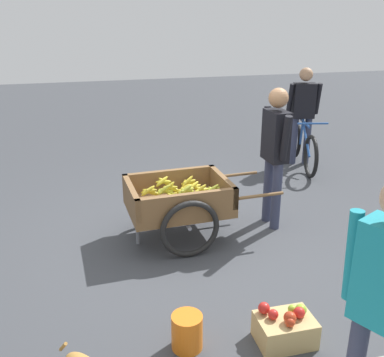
{
  "coord_description": "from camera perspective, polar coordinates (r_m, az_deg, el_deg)",
  "views": [
    {
      "loc": [
        1.18,
        4.32,
        2.48
      ],
      "look_at": [
        0.09,
        -0.08,
        0.75
      ],
      "focal_mm": 42.56,
      "sensor_mm": 36.0,
      "label": 1
    }
  ],
  "objects": [
    {
      "name": "ground_plane",
      "position": [
        5.12,
        1.14,
        -8.07
      ],
      "size": [
        24.0,
        24.0,
        0.0
      ],
      "primitive_type": "plane",
      "color": "#3D3F44"
    },
    {
      "name": "fruit_cart",
      "position": [
        5.05,
        -1.63,
        -2.97
      ],
      "size": [
        1.69,
        0.98,
        0.69
      ],
      "color": "brown",
      "rests_on": "ground"
    },
    {
      "name": "apple_crate",
      "position": [
        3.8,
        11.6,
        -17.86
      ],
      "size": [
        0.44,
        0.32,
        0.32
      ],
      "color": "tan",
      "rests_on": "ground"
    },
    {
      "name": "cyclist_person",
      "position": [
        7.59,
        13.77,
        8.59
      ],
      "size": [
        0.51,
        0.27,
        1.57
      ],
      "color": "#333851",
      "rests_on": "ground"
    },
    {
      "name": "plastic_bucket",
      "position": [
        3.67,
        -0.63,
        -18.65
      ],
      "size": [
        0.24,
        0.24,
        0.29
      ],
      "primitive_type": "cylinder",
      "color": "orange",
      "rests_on": "ground"
    },
    {
      "name": "bicycle",
      "position": [
        7.59,
        13.68,
        4.03
      ],
      "size": [
        0.53,
        1.63,
        0.85
      ],
      "color": "black",
      "rests_on": "ground"
    },
    {
      "name": "vendor_person",
      "position": [
        5.26,
        10.39,
        4.05
      ],
      "size": [
        0.22,
        0.59,
        1.64
      ],
      "color": "#333851",
      "rests_on": "ground"
    }
  ]
}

